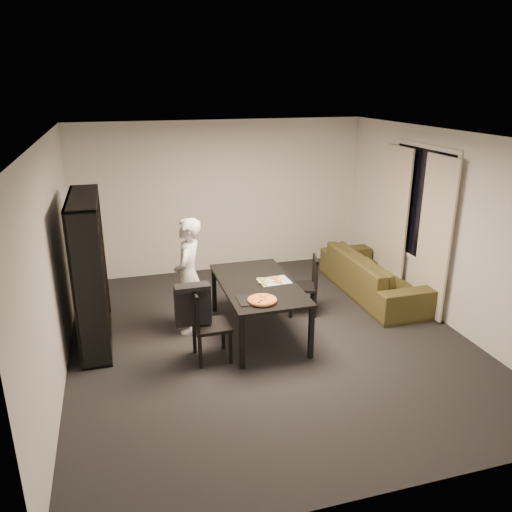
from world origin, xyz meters
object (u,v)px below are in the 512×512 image
object	(u,v)px
baking_tray	(255,300)
sofa	(374,275)
bookshelf	(90,271)
person	(188,276)
chair_right	(308,281)
chair_left	(204,320)
pepperoni_pizza	(262,300)
dining_table	(258,288)

from	to	relation	value
baking_tray	sofa	size ratio (longest dim) A/B	0.18
bookshelf	person	world-z (taller)	bookshelf
bookshelf	chair_right	world-z (taller)	bookshelf
chair_left	baking_tray	xyz separation A→B (m)	(0.62, -0.02, 0.20)
bookshelf	pepperoni_pizza	world-z (taller)	bookshelf
chair_right	sofa	xyz separation A→B (m)	(1.25, 0.35, -0.16)
chair_left	baking_tray	world-z (taller)	chair_left
person	bookshelf	bearing A→B (deg)	-71.63
chair_right	dining_table	bearing A→B (deg)	-50.18
bookshelf	chair_left	world-z (taller)	bookshelf
dining_table	chair_left	bearing A→B (deg)	-149.03
pepperoni_pizza	sofa	size ratio (longest dim) A/B	0.16
person	pepperoni_pizza	xyz separation A→B (m)	(0.74, -0.90, -0.04)
bookshelf	person	distance (m)	1.22
pepperoni_pizza	sofa	distance (m)	2.62
dining_table	bookshelf	bearing A→B (deg)	169.42
baking_tray	person	bearing A→B (deg)	128.96
dining_table	pepperoni_pizza	world-z (taller)	pepperoni_pizza
dining_table	person	bearing A→B (deg)	159.51
bookshelf	chair_left	size ratio (longest dim) A/B	2.08
dining_table	person	xyz separation A→B (m)	(-0.86, 0.32, 0.13)
chair_right	baking_tray	xyz separation A→B (m)	(-1.05, -0.89, 0.23)
bookshelf	person	size ratio (longest dim) A/B	1.22
bookshelf	chair_right	size ratio (longest dim) A/B	2.23
sofa	bookshelf	bearing A→B (deg)	94.75
chair_left	pepperoni_pizza	size ratio (longest dim) A/B	2.61
dining_table	baking_tray	xyz separation A→B (m)	(-0.19, -0.50, 0.07)
baking_tray	sofa	world-z (taller)	baking_tray
baking_tray	pepperoni_pizza	bearing A→B (deg)	-46.90
chair_left	baking_tray	bearing A→B (deg)	-92.66
dining_table	baking_tray	distance (m)	0.54
dining_table	sofa	size ratio (longest dim) A/B	0.77
person	sofa	bearing A→B (deg)	119.42
dining_table	person	distance (m)	0.92
person	pepperoni_pizza	size ratio (longest dim) A/B	4.46
dining_table	pepperoni_pizza	xyz separation A→B (m)	(-0.12, -0.58, 0.09)
chair_left	bookshelf	bearing A→B (deg)	54.28
bookshelf	sofa	world-z (taller)	bookshelf
chair_left	person	size ratio (longest dim) A/B	0.59
dining_table	chair_left	distance (m)	0.95
bookshelf	chair_right	bearing A→B (deg)	0.00
pepperoni_pizza	person	bearing A→B (deg)	129.33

